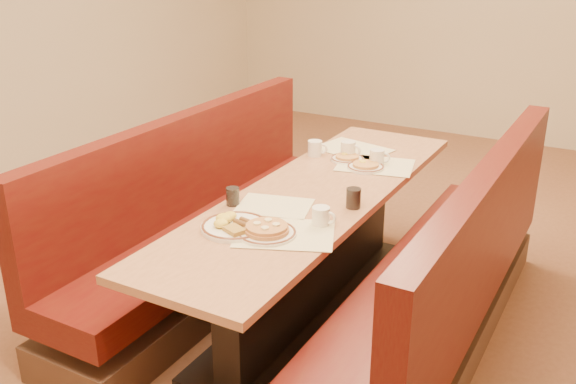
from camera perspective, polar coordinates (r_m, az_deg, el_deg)
The scene contains 18 objects.
ground at distance 3.75m, azimuth 2.30°, elevation -10.64°, with size 8.00×8.00×0.00m, color #9E6647.
diner_table at distance 3.57m, azimuth 2.39°, elevation -5.55°, with size 0.70×2.50×0.75m.
booth_left at distance 3.92m, azimuth -7.19°, elevation -3.29°, with size 0.55×2.50×1.05m.
booth_right at distance 3.35m, azimuth 13.72°, elevation -8.39°, with size 0.55×2.50×1.05m.
placemat_near_left at distance 3.22m, azimuth -1.20°, elevation -1.24°, with size 0.36×0.27×0.00m, color beige.
placemat_near_right at distance 2.92m, azimuth -0.29°, elevation -3.72°, with size 0.44×0.33×0.00m, color beige.
placemat_far_left at distance 4.11m, azimuth 5.80°, elevation 3.81°, with size 0.44×0.33×0.00m, color beige.
placemat_far_right at distance 3.83m, azimuth 7.76°, elevation 2.39°, with size 0.44×0.33×0.00m, color beige.
pancake_plate at distance 2.90m, azimuth -1.90°, elevation -3.49°, with size 0.27×0.27×0.06m.
eggs_plate at distance 2.97m, azimuth -4.83°, elevation -2.97°, with size 0.32×0.32×0.06m.
extra_plate_mid at distance 3.77m, azimuth 6.91°, elevation 2.28°, with size 0.22×0.22×0.04m.
extra_plate_far at distance 3.90m, azimuth 5.28°, elevation 3.02°, with size 0.20×0.20×0.04m.
coffee_mug_a at distance 3.00m, azimuth 3.01°, elevation -2.15°, with size 0.12×0.08×0.09m.
coffee_mug_b at distance 3.97m, azimuth 2.46°, elevation 3.93°, with size 0.12×0.09×0.09m.
coffee_mug_c at distance 3.84m, azimuth 7.96°, elevation 3.10°, with size 0.12×0.09×0.09m.
coffee_mug_d at distance 3.95m, azimuth 5.42°, elevation 3.83°, with size 0.13×0.09×0.10m.
soda_tumbler_near at distance 3.23m, azimuth -4.93°, elevation -0.39°, with size 0.07×0.07×0.09m.
soda_tumbler_mid at distance 3.20m, azimuth 5.84°, elevation -0.55°, with size 0.07×0.07×0.10m.
Camera 1 is at (1.42, -2.84, 2.00)m, focal length 40.00 mm.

